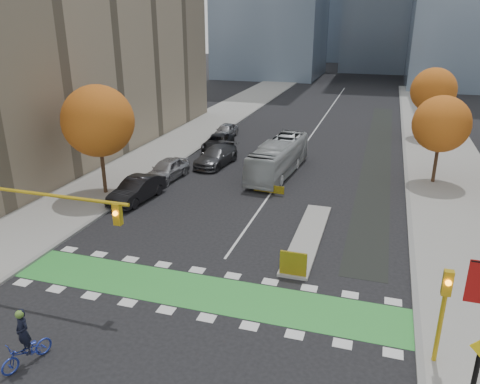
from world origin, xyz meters
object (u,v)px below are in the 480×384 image
Objects in this scene: hazard_board at (293,264)px; tree_east_far at (434,90)px; traffic_signal_west at (26,213)px; parked_car_e at (226,131)px; cyclist at (26,347)px; tree_east_near at (441,124)px; parked_car_d at (218,142)px; parked_car_a at (167,169)px; bus at (278,158)px; traffic_signal_east at (444,303)px; parked_car_b at (137,189)px; parked_car_c at (216,156)px; tree_west at (98,121)px.

tree_east_far is at bearing 75.88° from hazard_board.
traffic_signal_west is 32.20m from parked_car_e.
tree_east_far is 3.13× the size of cyclist.
tree_east_near is 2.90× the size of cyclist.
parked_car_a is at bearing -100.97° from parked_car_d.
hazard_board is 0.20× the size of tree_east_near.
bus reaches higher than parked_car_e.
hazard_board is 25.38m from parked_car_d.
tree_east_near is 13.05m from bus.
parked_car_d is (-20.12, 4.50, -4.12)m from tree_east_near.
parked_car_e is at bearing 155.65° from tree_east_near.
parked_car_d is (0.88, 10.00, -0.11)m from parked_car_a.
traffic_signal_east is 0.81× the size of parked_car_a.
bus is at bearing 70.69° from traffic_signal_west.
parked_car_b is (-8.48, -9.13, -0.60)m from bus.
tree_east_near is at bearing 20.02° from parked_car_a.
tree_east_far is at bearing 50.35° from parked_car_a.
parked_car_b is (-1.07, 12.01, -3.18)m from traffic_signal_west.
cyclist is 36.99m from parked_car_e.
tree_east_far is 1.42× the size of parked_car_d.
parked_car_b is (-4.45, 16.72, 0.04)m from cyclist.
parked_car_a is at bearing -109.83° from parked_car_c.
traffic_signal_east is 1.68× the size of cyclist.
parked_car_b is at bearing 150.67° from hazard_board.
tree_east_far is at bearing 23.22° from parked_car_d.
parked_car_c reaches higher than parked_car_d.
parked_car_a is at bearing -135.00° from tree_east_far.
traffic_signal_east is 0.72× the size of parked_car_c.
parked_car_a is at bearing -88.60° from parked_car_e.
parked_car_b is at bearing -97.30° from parked_car_c.
hazard_board is 8.26m from traffic_signal_east.
parked_car_e is (3.00, 19.50, -4.84)m from tree_west.
traffic_signal_west is 22.29m from parked_car_c.
parked_car_a is (-4.45, 21.72, 0.04)m from cyclist.
parked_car_a is 10.04m from parked_car_d.
parked_car_b is at bearing -88.60° from parked_car_e.
parked_car_c is at bearing -178.46° from tree_east_near.
parked_car_b is (0.00, -5.00, -0.00)m from parked_car_a.
bus is at bearing -1.57° from parked_car_c.
parked_car_a is at bearing -149.27° from bus.
tree_west is 1.81× the size of parked_car_e.
tree_east_far reaches higher than cyclist.
tree_east_near is 1.36× the size of parked_car_b.
tree_east_near reaches higher than cyclist.
tree_east_far is at bearing 87.03° from traffic_signal_east.
parked_car_c is at bearing -74.56° from parked_car_e.
bus is at bearing 98.23° from cyclist.
parked_car_d is (-12.12, 22.30, -0.05)m from hazard_board.
tree_west is 26.01m from tree_east_near.
parked_car_a is 5.59m from parked_car_c.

